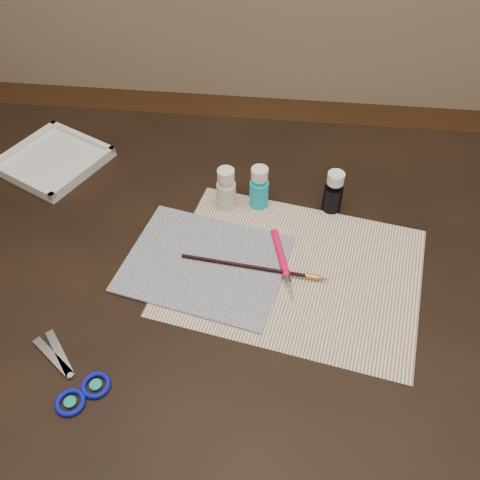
# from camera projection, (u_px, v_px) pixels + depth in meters

# --- Properties ---
(ground) EXTENTS (3.50, 3.50, 0.02)m
(ground) POSITION_uv_depth(u_px,v_px,m) (240.00, 433.00, 1.53)
(ground) COLOR #422614
(ground) RESTS_ON ground
(table) EXTENTS (1.30, 0.90, 0.75)m
(table) POSITION_uv_depth(u_px,v_px,m) (240.00, 364.00, 1.25)
(table) COLOR black
(table) RESTS_ON ground
(paper) EXTENTS (0.50, 0.41, 0.00)m
(paper) POSITION_uv_depth(u_px,v_px,m) (293.00, 271.00, 0.96)
(paper) COLOR white
(paper) RESTS_ON table
(canvas) EXTENTS (0.32, 0.28, 0.00)m
(canvas) POSITION_uv_depth(u_px,v_px,m) (205.00, 263.00, 0.96)
(canvas) COLOR #13223B
(canvas) RESTS_ON paper
(paint_bottle_white) EXTENTS (0.04, 0.04, 0.09)m
(paint_bottle_white) POSITION_uv_depth(u_px,v_px,m) (226.00, 189.00, 1.04)
(paint_bottle_white) COLOR silver
(paint_bottle_white) RESTS_ON table
(paint_bottle_cyan) EXTENTS (0.05, 0.05, 0.09)m
(paint_bottle_cyan) POSITION_uv_depth(u_px,v_px,m) (259.00, 187.00, 1.04)
(paint_bottle_cyan) COLOR #14B9D1
(paint_bottle_cyan) RESTS_ON table
(paint_bottle_navy) EXTENTS (0.05, 0.05, 0.09)m
(paint_bottle_navy) POSITION_uv_depth(u_px,v_px,m) (334.00, 192.00, 1.04)
(paint_bottle_navy) COLOR black
(paint_bottle_navy) RESTS_ON table
(paintbrush) EXTENTS (0.27, 0.04, 0.01)m
(paintbrush) POSITION_uv_depth(u_px,v_px,m) (255.00, 267.00, 0.95)
(paintbrush) COLOR black
(paintbrush) RESTS_ON canvas
(craft_knife) EXTENTS (0.06, 0.17, 0.01)m
(craft_knife) POSITION_uv_depth(u_px,v_px,m) (283.00, 265.00, 0.96)
(craft_knife) COLOR #F60950
(craft_knife) RESTS_ON paper
(scissors) EXTENTS (0.19, 0.17, 0.01)m
(scissors) POSITION_uv_depth(u_px,v_px,m) (62.00, 371.00, 0.82)
(scissors) COLOR silver
(scissors) RESTS_ON table
(palette_tray) EXTENTS (0.25, 0.25, 0.02)m
(palette_tray) POSITION_uv_depth(u_px,v_px,m) (53.00, 160.00, 1.16)
(palette_tray) COLOR silver
(palette_tray) RESTS_ON table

